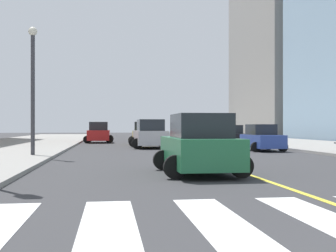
{
  "coord_description": "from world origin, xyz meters",
  "views": [
    {
      "loc": [
        -4.48,
        -3.08,
        1.56
      ],
      "look_at": [
        -0.47,
        26.58,
        1.61
      ],
      "focal_mm": 46.4,
      "sensor_mm": 36.0,
      "label": 1
    }
  ],
  "objects": [
    {
      "name": "parking_garage_concrete",
      "position": [
        27.9,
        68.17,
        15.32
      ],
      "size": [
        18.0,
        24.0,
        30.63
      ],
      "primitive_type": "cube",
      "color": "gray",
      "rests_on": "ground"
    },
    {
      "name": "street_lamp",
      "position": [
        -8.28,
        19.3,
        3.99
      ],
      "size": [
        0.44,
        0.44,
        6.4
      ],
      "color": "#38383D",
      "rests_on": "sidewalk_kerb_west"
    },
    {
      "name": "car_yellow_fifth",
      "position": [
        -1.51,
        34.31,
        0.92
      ],
      "size": [
        2.87,
        4.48,
        1.97
      ],
      "rotation": [
        0.0,
        0.0,
        -0.04
      ],
      "color": "gold",
      "rests_on": "ground"
    },
    {
      "name": "car_black_sixth",
      "position": [
        5.13,
        30.36,
        0.79
      ],
      "size": [
        2.37,
        3.78,
        1.69
      ],
      "rotation": [
        0.0,
        0.0,
        3.14
      ],
      "color": "black",
      "rests_on": "ground"
    },
    {
      "name": "lane_divider_paint",
      "position": [
        0.0,
        40.0,
        0.01
      ],
      "size": [
        0.16,
        80.0,
        0.01
      ],
      "primitive_type": "cube",
      "color": "yellow",
      "rests_on": "ground"
    },
    {
      "name": "car_silver_fourth",
      "position": [
        -1.55,
        28.37,
        0.97
      ],
      "size": [
        2.98,
        4.7,
        2.08
      ],
      "rotation": [
        0.0,
        0.0,
        0.03
      ],
      "color": "#B7B7BC",
      "rests_on": "ground"
    },
    {
      "name": "car_white_seventh",
      "position": [
        5.39,
        49.21,
        0.92
      ],
      "size": [
        2.83,
        4.45,
        1.97
      ],
      "rotation": [
        0.0,
        0.0,
        3.11
      ],
      "color": "silver",
      "rests_on": "ground"
    },
    {
      "name": "car_red_nearest",
      "position": [
        -5.49,
        39.29,
        0.94
      ],
      "size": [
        2.85,
        4.52,
        2.01
      ],
      "rotation": [
        0.0,
        0.0,
        -0.02
      ],
      "color": "red",
      "rests_on": "ground"
    },
    {
      "name": "car_green_third",
      "position": [
        -1.53,
        10.98,
        0.92
      ],
      "size": [
        2.79,
        4.44,
        1.98
      ],
      "rotation": [
        0.0,
        0.0,
        0.01
      ],
      "color": "#236B42",
      "rests_on": "ground"
    },
    {
      "name": "car_blue_second",
      "position": [
        5.27,
        23.8,
        0.8
      ],
      "size": [
        2.45,
        3.87,
        1.71
      ],
      "rotation": [
        0.0,
        0.0,
        3.17
      ],
      "color": "#2D479E",
      "rests_on": "ground"
    }
  ]
}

